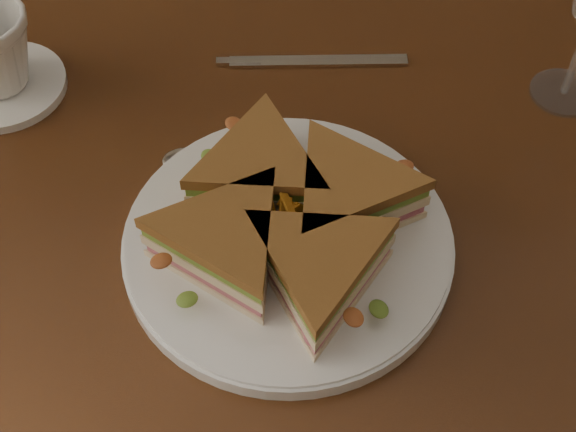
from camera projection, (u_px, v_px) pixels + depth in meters
The scene contains 7 objects.
table at pixel (290, 269), 0.85m from camera, with size 1.20×0.80×0.75m.
plate at pixel (288, 243), 0.74m from camera, with size 0.31×0.31×0.02m, color white.
sandwich_wedges at pixel (288, 219), 0.71m from camera, with size 0.31×0.31×0.06m.
crisps_mound at pixel (288, 222), 0.72m from camera, with size 0.09×0.09×0.05m, color #C17218, non-canonical shape.
spoon at pixel (209, 159), 0.81m from camera, with size 0.18×0.04×0.01m.
knife at pixel (305, 62), 0.90m from camera, with size 0.22×0.02×0.00m.
saucer at pixel (3, 86), 0.87m from camera, with size 0.14×0.14×0.01m, color white.
Camera 1 is at (-0.01, -0.47, 1.36)m, focal length 50.00 mm.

